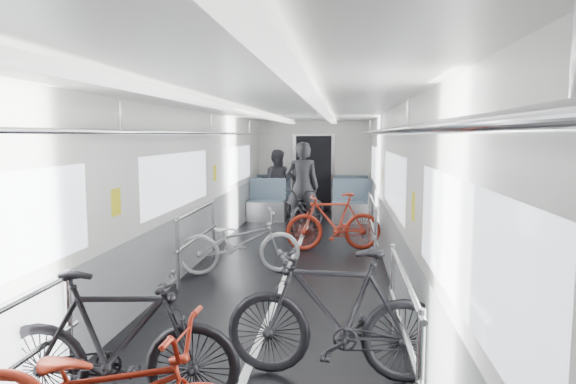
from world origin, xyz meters
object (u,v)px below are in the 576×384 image
object	(u,v)px
bike_left_mid	(116,343)
bike_aisle	(308,210)
bike_right_far	(334,222)
person_standing	(302,187)
person_seated	(276,182)
bike_left_far	(240,242)
bike_right_near	(336,314)

from	to	relation	value
bike_left_mid	bike_aisle	xyz separation A→B (m)	(0.89, 7.15, -0.06)
bike_right_far	person_standing	xyz separation A→B (m)	(-0.69, 1.71, 0.44)
person_seated	person_standing	bearing A→B (deg)	115.72
bike_left_far	bike_aisle	world-z (taller)	bike_aisle
bike_left_mid	bike_right_far	xyz separation A→B (m)	(1.44, 5.54, -0.03)
bike_aisle	person_seated	size ratio (longest dim) A/B	1.08
bike_right_far	bike_right_near	bearing A→B (deg)	-9.18
bike_right_near	bike_aisle	size ratio (longest dim) A/B	1.03
bike_left_mid	person_seated	world-z (taller)	person_seated
bike_right_near	person_seated	size ratio (longest dim) A/B	1.11
bike_left_mid	bike_right_far	distance (m)	5.73
person_standing	person_seated	bearing A→B (deg)	-70.24
bike_left_mid	bike_left_far	world-z (taller)	bike_left_mid
bike_right_near	person_seated	distance (m)	8.96
bike_right_near	person_standing	world-z (taller)	person_standing
bike_left_mid	bike_right_near	distance (m)	1.72
bike_left_mid	bike_aisle	world-z (taller)	bike_left_mid
bike_right_far	person_seated	world-z (taller)	person_seated
bike_left_mid	person_standing	xyz separation A→B (m)	(0.76, 7.25, 0.41)
bike_left_mid	person_seated	size ratio (longest dim) A/B	1.08
bike_left_mid	bike_aisle	size ratio (longest dim) A/B	0.99
bike_left_far	person_standing	distance (m)	3.48
bike_right_near	bike_left_mid	bearing A→B (deg)	-61.28
bike_left_far	bike_aisle	xyz separation A→B (m)	(0.78, 3.29, 0.00)
bike_aisle	bike_left_far	bearing A→B (deg)	-86.41
bike_left_far	bike_aisle	size ratio (longest dim) A/B	0.99
bike_left_mid	person_standing	bearing A→B (deg)	-13.04
bike_right_far	person_standing	distance (m)	1.89
bike_right_far	bike_aisle	distance (m)	1.70
person_standing	bike_left_mid	bearing A→B (deg)	83.38
bike_right_near	person_seated	world-z (taller)	person_seated
bike_left_far	person_seated	xyz separation A→B (m)	(-0.21, 5.68, 0.36)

